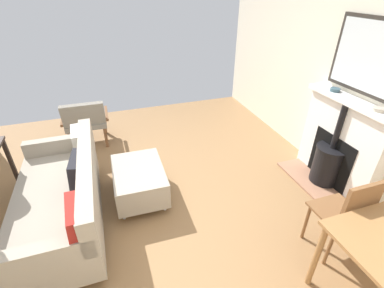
# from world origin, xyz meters

# --- Properties ---
(ground_plane) EXTENTS (5.08, 5.59, 0.01)m
(ground_plane) POSITION_xyz_m (0.00, 0.00, -0.00)
(ground_plane) COLOR olive
(wall_left) EXTENTS (0.12, 5.59, 2.69)m
(wall_left) POSITION_xyz_m (-2.54, 0.00, 1.35)
(wall_left) COLOR silver
(wall_left) RESTS_ON ground
(fireplace) EXTENTS (0.55, 1.21, 1.15)m
(fireplace) POSITION_xyz_m (-2.35, 0.37, 0.49)
(fireplace) COLOR #93664C
(fireplace) RESTS_ON ground
(mirror_over_mantel) EXTENTS (0.04, 1.01, 0.79)m
(mirror_over_mantel) POSITION_xyz_m (-2.45, 0.37, 1.60)
(mirror_over_mantel) COLOR #2D2823
(mantel_bowl_near) EXTENTS (0.12, 0.12, 0.04)m
(mantel_bowl_near) POSITION_xyz_m (-2.36, 0.09, 1.17)
(mantel_bowl_near) COLOR #334C56
(mantel_bowl_near) RESTS_ON fireplace
(mantel_bowl_far) EXTENTS (0.12, 0.12, 0.04)m
(mantel_bowl_far) POSITION_xyz_m (-2.36, 0.69, 1.17)
(mantel_bowl_far) COLOR #9E9384
(mantel_bowl_far) RESTS_ON fireplace
(sofa) EXTENTS (0.85, 1.83, 0.79)m
(sofa) POSITION_xyz_m (0.85, 0.06, 0.35)
(sofa) COLOR #B2B2B7
(sofa) RESTS_ON ground
(ottoman) EXTENTS (0.60, 0.82, 0.41)m
(ottoman) POSITION_xyz_m (0.04, -0.11, 0.25)
(ottoman) COLOR #B2B2B7
(ottoman) RESTS_ON ground
(armchair_accent) EXTENTS (0.68, 0.60, 0.78)m
(armchair_accent) POSITION_xyz_m (0.61, -1.59, 0.45)
(armchair_accent) COLOR brown
(armchair_accent) RESTS_ON ground
(dining_chair_near_fireplace) EXTENTS (0.40, 0.40, 0.91)m
(dining_chair_near_fireplace) POSITION_xyz_m (-1.59, 1.30, 0.54)
(dining_chair_near_fireplace) COLOR brown
(dining_chair_near_fireplace) RESTS_ON ground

